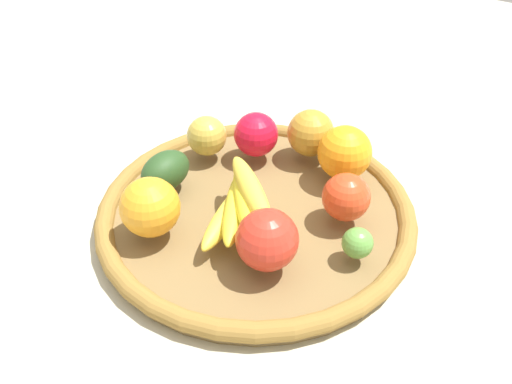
{
  "coord_description": "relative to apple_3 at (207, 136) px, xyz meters",
  "views": [
    {
      "loc": [
        -0.5,
        -0.34,
        0.53
      ],
      "look_at": [
        0.0,
        0.0,
        0.06
      ],
      "focal_mm": 37.87,
      "sensor_mm": 36.0,
      "label": 1
    }
  ],
  "objects": [
    {
      "name": "apple_1",
      "position": [
        -0.16,
        -0.22,
        0.01
      ],
      "size": [
        0.11,
        0.11,
        0.08
      ],
      "primitive_type": "sphere",
      "rotation": [
        0.0,
        0.0,
        4.22
      ],
      "color": "red",
      "rests_on": "basket"
    },
    {
      "name": "apple_3",
      "position": [
        0.0,
        0.0,
        0.0
      ],
      "size": [
        0.08,
        0.08,
        0.06
      ],
      "primitive_type": "sphere",
      "rotation": [
        0.0,
        0.0,
        5.92
      ],
      "color": "gold",
      "rests_on": "basket"
    },
    {
      "name": "apple_4",
      "position": [
        0.09,
        -0.14,
        0.01
      ],
      "size": [
        0.08,
        0.08,
        0.08
      ],
      "primitive_type": "sphere",
      "rotation": [
        0.0,
        0.0,
        3.22
      ],
      "color": "#B4842A",
      "rests_on": "basket"
    },
    {
      "name": "ground_plane",
      "position": [
        -0.06,
        -0.14,
        -0.07
      ],
      "size": [
        2.4,
        2.4,
        0.0
      ],
      "primitive_type": "plane",
      "color": "#B8B69F",
      "rests_on": "ground"
    },
    {
      "name": "apple_2",
      "position": [
        -0.02,
        -0.26,
        0.0
      ],
      "size": [
        0.07,
        0.07,
        0.07
      ],
      "primitive_type": "sphere",
      "rotation": [
        0.0,
        0.0,
        3.07
      ],
      "color": "red",
      "rests_on": "basket"
    },
    {
      "name": "orange_0",
      "position": [
        0.07,
        -0.21,
        0.01
      ],
      "size": [
        0.12,
        0.12,
        0.08
      ],
      "primitive_type": "sphere",
      "rotation": [
        0.0,
        0.0,
        2.23
      ],
      "color": "orange",
      "rests_on": "basket"
    },
    {
      "name": "lime_0",
      "position": [
        -0.08,
        -0.31,
        -0.01
      ],
      "size": [
        0.06,
        0.06,
        0.04
      ],
      "primitive_type": "sphere",
      "rotation": [
        0.0,
        0.0,
        5.68
      ],
      "color": "#5B983E",
      "rests_on": "basket"
    },
    {
      "name": "orange_1",
      "position": [
        -0.19,
        -0.05,
        0.01
      ],
      "size": [
        0.1,
        0.1,
        0.08
      ],
      "primitive_type": "sphere",
      "rotation": [
        0.0,
        0.0,
        1.83
      ],
      "color": "orange",
      "rests_on": "basket"
    },
    {
      "name": "avocado",
      "position": [
        -0.11,
        -0.01,
        -0.0
      ],
      "size": [
        0.09,
        0.06,
        0.06
      ],
      "primitive_type": "ellipsoid",
      "rotation": [
        0.0,
        0.0,
        3.08
      ],
      "color": "#25451F",
      "rests_on": "basket"
    },
    {
      "name": "banana_bunch",
      "position": [
        -0.11,
        -0.14,
        0.0
      ],
      "size": [
        0.16,
        0.14,
        0.07
      ],
      "color": "yellow",
      "rests_on": "basket"
    },
    {
      "name": "basket",
      "position": [
        -0.06,
        -0.14,
        -0.05
      ],
      "size": [
        0.47,
        0.47,
        0.04
      ],
      "color": "brown",
      "rests_on": "ground_plane"
    },
    {
      "name": "apple_0",
      "position": [
        0.04,
        -0.07,
        0.0
      ],
      "size": [
        0.09,
        0.09,
        0.07
      ],
      "primitive_type": "sphere",
      "rotation": [
        0.0,
        0.0,
        2.88
      ],
      "color": "red",
      "rests_on": "basket"
    }
  ]
}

